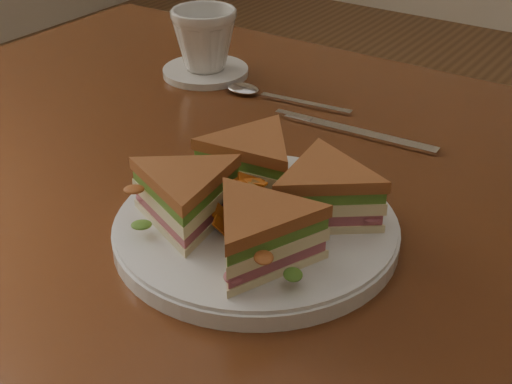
# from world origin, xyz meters

# --- Properties ---
(table) EXTENTS (1.20, 0.80, 0.75)m
(table) POSITION_xyz_m (0.00, 0.00, 0.65)
(table) COLOR #3E1D0E
(table) RESTS_ON ground
(plate) EXTENTS (0.27, 0.27, 0.02)m
(plate) POSITION_xyz_m (0.05, -0.11, 0.76)
(plate) COLOR silver
(plate) RESTS_ON table
(sandwich_wedges) EXTENTS (0.27, 0.27, 0.06)m
(sandwich_wedges) POSITION_xyz_m (0.05, -0.11, 0.80)
(sandwich_wedges) COLOR #F6E8B6
(sandwich_wedges) RESTS_ON plate
(crisps_mound) EXTENTS (0.09, 0.09, 0.05)m
(crisps_mound) POSITION_xyz_m (0.05, -0.11, 0.79)
(crisps_mound) COLOR orange
(crisps_mound) RESTS_ON plate
(spoon) EXTENTS (0.18, 0.04, 0.01)m
(spoon) POSITION_xyz_m (-0.14, 0.17, 0.75)
(spoon) COLOR silver
(spoon) RESTS_ON table
(knife) EXTENTS (0.22, 0.03, 0.00)m
(knife) POSITION_xyz_m (0.01, 0.14, 0.75)
(knife) COLOR silver
(knife) RESTS_ON table
(saucer) EXTENTS (0.12, 0.12, 0.01)m
(saucer) POSITION_xyz_m (-0.25, 0.19, 0.76)
(saucer) COLOR silver
(saucer) RESTS_ON table
(coffee_cup) EXTENTS (0.10, 0.10, 0.09)m
(coffee_cup) POSITION_xyz_m (-0.25, 0.19, 0.80)
(coffee_cup) COLOR silver
(coffee_cup) RESTS_ON saucer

